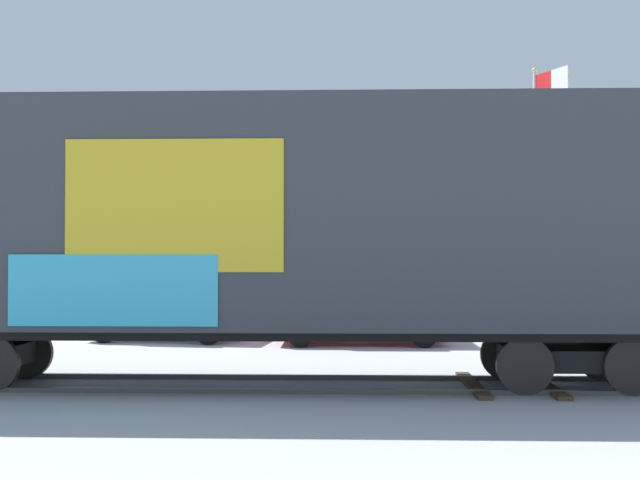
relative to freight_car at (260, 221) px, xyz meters
The scene contains 7 objects.
ground_plane 2.93m from the freight_car, ahead, with size 260.00×260.00×0.00m, color #B2B5BC.
track 2.83m from the freight_car, behind, with size 59.94×6.20×0.08m.
freight_car is the anchor object (origin of this frame).
flagpole 14.04m from the freight_car, 60.64° to the left, with size 0.88×1.44×8.25m.
hillside 75.93m from the freight_car, 89.40° to the left, with size 138.96×39.30×17.06m.
parked_car_white 8.01m from the freight_car, 119.30° to the left, with size 4.12×2.06×1.73m.
parked_car_red 6.96m from the freight_car, 78.42° to the left, with size 4.51×2.21×1.58m.
Camera 1 is at (1.69, -13.19, 2.25)m, focal length 43.84 mm.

